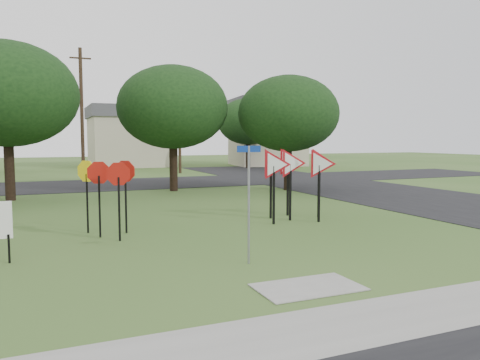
# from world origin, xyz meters

# --- Properties ---
(ground) EXTENTS (140.00, 140.00, 0.00)m
(ground) POSITION_xyz_m (0.00, 0.00, 0.00)
(ground) COLOR #355720
(sidewalk) EXTENTS (30.00, 1.60, 0.02)m
(sidewalk) POSITION_xyz_m (0.00, -4.20, 0.01)
(sidewalk) COLOR gray
(sidewalk) RESTS_ON ground
(planting_strip) EXTENTS (30.00, 0.80, 0.02)m
(planting_strip) POSITION_xyz_m (0.00, -5.40, 0.01)
(planting_strip) COLOR #355720
(planting_strip) RESTS_ON ground
(street_right) EXTENTS (8.00, 50.00, 0.02)m
(street_right) POSITION_xyz_m (12.00, 10.00, 0.01)
(street_right) COLOR black
(street_right) RESTS_ON ground
(street_far) EXTENTS (60.00, 8.00, 0.02)m
(street_far) POSITION_xyz_m (0.00, 20.00, 0.01)
(street_far) COLOR black
(street_far) RESTS_ON ground
(curb_pad) EXTENTS (2.00, 1.20, 0.02)m
(curb_pad) POSITION_xyz_m (0.00, -2.40, 0.01)
(curb_pad) COLOR gray
(curb_pad) RESTS_ON ground
(street_name_sign) EXTENTS (0.55, 0.07, 2.68)m
(street_name_sign) POSITION_xyz_m (-0.33, -0.36, 1.56)
(street_name_sign) COLOR gray
(street_name_sign) RESTS_ON ground
(stop_sign_cluster) EXTENTS (1.59, 1.83, 2.21)m
(stop_sign_cluster) POSITION_xyz_m (-2.87, 4.03, 1.66)
(stop_sign_cluster) COLOR black
(stop_sign_cluster) RESTS_ON ground
(yield_sign_cluster) EXTENTS (3.22, 2.33, 2.56)m
(yield_sign_cluster) POSITION_xyz_m (3.51, 4.40, 1.87)
(yield_sign_cluster) COLOR black
(yield_sign_cluster) RESTS_ON ground
(far_pole_a) EXTENTS (1.40, 0.24, 9.00)m
(far_pole_a) POSITION_xyz_m (-2.00, 24.00, 4.60)
(far_pole_a) COLOR #3A2A1A
(far_pole_a) RESTS_ON ground
(far_pole_b) EXTENTS (1.40, 0.24, 8.50)m
(far_pole_b) POSITION_xyz_m (6.00, 28.00, 4.35)
(far_pole_b) COLOR #3A2A1A
(far_pole_b) RESTS_ON ground
(house_mid) EXTENTS (8.40, 8.40, 6.20)m
(house_mid) POSITION_xyz_m (4.00, 40.00, 3.15)
(house_mid) COLOR #BEB699
(house_mid) RESTS_ON ground
(house_right) EXTENTS (8.30, 8.30, 7.20)m
(house_right) POSITION_xyz_m (18.00, 36.00, 3.65)
(house_right) COLOR #BEB699
(house_right) RESTS_ON ground
(tree_near_left) EXTENTS (6.40, 6.40, 7.27)m
(tree_near_left) POSITION_xyz_m (-6.00, 14.00, 4.86)
(tree_near_left) COLOR black
(tree_near_left) RESTS_ON ground
(tree_near_mid) EXTENTS (6.00, 6.00, 6.80)m
(tree_near_mid) POSITION_xyz_m (2.00, 15.00, 4.54)
(tree_near_mid) COLOR black
(tree_near_mid) RESTS_ON ground
(tree_near_right) EXTENTS (5.60, 5.60, 6.33)m
(tree_near_right) POSITION_xyz_m (8.00, 13.00, 4.22)
(tree_near_right) COLOR black
(tree_near_right) RESTS_ON ground
(tree_far_right) EXTENTS (6.00, 6.00, 6.80)m
(tree_far_right) POSITION_xyz_m (14.00, 32.00, 4.54)
(tree_far_right) COLOR black
(tree_far_right) RESTS_ON ground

